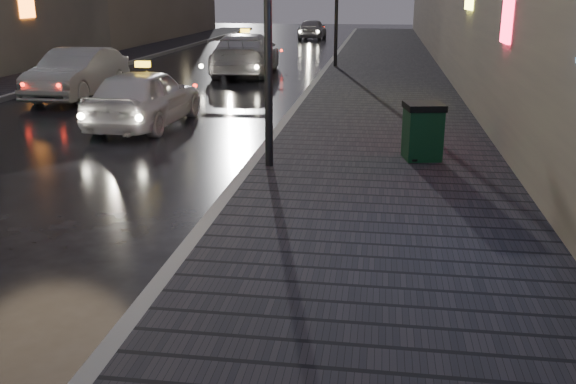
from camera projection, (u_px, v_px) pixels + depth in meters
name	position (u px, v px, depth m)	size (l,w,h in m)	color
sidewalk	(385.00, 72.00, 25.47)	(4.60, 58.00, 0.15)	black
curb	(325.00, 71.00, 25.80)	(0.20, 58.00, 0.15)	slate
sidewalk_far	(85.00, 67.00, 27.20)	(2.40, 58.00, 0.15)	black
curb_far	(114.00, 67.00, 27.02)	(0.20, 58.00, 0.15)	slate
trash_bin	(423.00, 131.00, 11.87)	(0.80, 0.80, 1.05)	black
taxi_near	(145.00, 97.00, 15.44)	(1.68, 4.17, 1.42)	silver
car_left_mid	(78.00, 73.00, 19.59)	(1.57, 4.49, 1.48)	gray
taxi_mid	(246.00, 54.00, 24.99)	(2.25, 5.54, 1.61)	silver
car_far	(312.00, 29.00, 43.24)	(1.59, 3.95, 1.35)	#97969E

